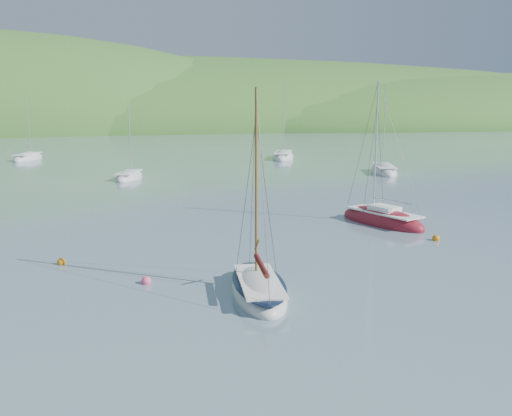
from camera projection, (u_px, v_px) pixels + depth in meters
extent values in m
plane|color=slate|center=(261.00, 303.00, 24.66)|extent=(700.00, 700.00, 0.00)
ellipsoid|color=#336024|center=(141.00, 125.00, 187.35)|extent=(440.00, 110.00, 44.00)
ellipsoid|color=#336024|center=(406.00, 124.00, 197.50)|extent=(240.00, 100.00, 34.00)
ellipsoid|color=silver|center=(259.00, 292.00, 25.73)|extent=(2.88, 6.59, 1.57)
cube|color=white|center=(259.00, 281.00, 25.50)|extent=(2.16, 5.14, 0.10)
cylinder|color=brown|center=(256.00, 184.00, 25.57)|extent=(0.12, 0.12, 8.56)
ellipsoid|color=black|center=(259.00, 282.00, 25.65)|extent=(2.83, 6.53, 0.27)
cylinder|color=#5A1712|center=(261.00, 265.00, 24.71)|extent=(0.49, 3.09, 0.24)
ellipsoid|color=maroon|center=(382.00, 222.00, 40.22)|extent=(5.05, 7.66, 2.00)
cube|color=white|center=(384.00, 212.00, 39.97)|extent=(3.86, 5.95, 0.10)
cylinder|color=#BDBCC1|center=(376.00, 147.00, 39.93)|extent=(0.12, 0.12, 9.07)
cube|color=white|center=(384.00, 209.00, 39.93)|extent=(2.03, 2.40, 0.42)
cylinder|color=#BDBCC1|center=(393.00, 201.00, 39.22)|extent=(1.40, 3.26, 0.09)
ellipsoid|color=silver|center=(129.00, 178.00, 62.54)|extent=(4.13, 6.75, 1.74)
cube|color=white|center=(129.00, 172.00, 62.30)|extent=(3.15, 5.24, 0.10)
cylinder|color=#BDBCC1|center=(130.00, 137.00, 62.45)|extent=(0.12, 0.12, 7.64)
ellipsoid|color=silver|center=(283.00, 158.00, 83.13)|extent=(5.70, 8.99, 2.31)
cube|color=white|center=(283.00, 152.00, 82.81)|extent=(4.35, 6.98, 0.10)
cylinder|color=#BDBCC1|center=(284.00, 117.00, 83.00)|extent=(0.12, 0.12, 10.18)
ellipsoid|color=silver|center=(28.00, 159.00, 81.73)|extent=(4.64, 7.78, 2.01)
cube|color=white|center=(27.00, 154.00, 81.45)|extent=(3.53, 6.04, 0.10)
cylinder|color=#BDBCC1|center=(28.00, 123.00, 81.63)|extent=(0.12, 0.12, 8.82)
ellipsoid|color=silver|center=(384.00, 172.00, 67.27)|extent=(4.74, 8.23, 2.12)
cube|color=white|center=(384.00, 166.00, 66.98)|extent=(3.60, 6.40, 0.10)
cylinder|color=#BDBCC1|center=(384.00, 125.00, 67.17)|extent=(0.12, 0.12, 9.34)
sphere|color=#C1C713|center=(262.00, 298.00, 24.93)|extent=(0.48, 0.48, 0.48)
sphere|color=#FF4C84|center=(146.00, 281.00, 27.22)|extent=(0.48, 0.48, 0.48)
sphere|color=orange|center=(436.00, 238.00, 35.47)|extent=(0.47, 0.47, 0.47)
sphere|color=orange|center=(61.00, 262.00, 30.35)|extent=(0.45, 0.45, 0.45)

